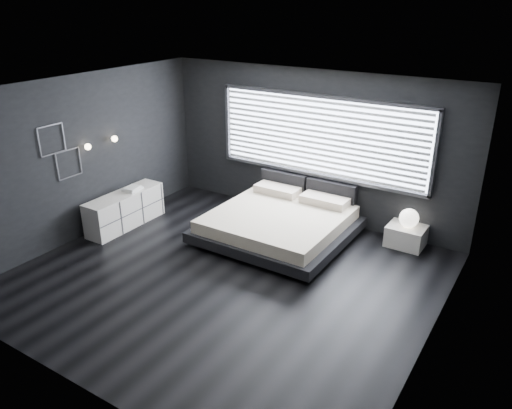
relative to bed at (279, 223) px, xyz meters
The scene contains 12 objects.
room 1.94m from the bed, 90.37° to the right, with size 6.04×6.00×2.80m.
window 1.73m from the bed, 80.22° to the left, with size 4.14×0.09×1.52m.
headboard 1.08m from the bed, 90.01° to the left, with size 1.96×0.16×0.52m.
sconce_near 3.53m from the bed, 151.89° to the right, with size 0.18×0.11×0.11m.
sconce_far 3.31m from the bed, 161.90° to the right, with size 0.18×0.11×0.11m.
wall_art_upper 3.99m from the bed, 144.30° to the right, with size 0.01×0.48×0.48m.
wall_art_lower 3.70m from the bed, 147.59° to the right, with size 0.01×0.48×0.48m.
bed is the anchor object (origin of this frame).
nightstand 2.18m from the bed, 24.50° to the left, with size 0.62×0.52×0.36m, color silver.
orb_lamp 2.20m from the bed, 23.88° to the left, with size 0.32×0.32×0.32m, color white.
dresser 2.87m from the bed, 157.74° to the right, with size 0.47×1.61×0.64m.
book_stack 2.80m from the bed, 161.44° to the right, with size 0.28×0.36×0.07m.
Camera 1 is at (3.92, -5.33, 4.00)m, focal length 35.00 mm.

